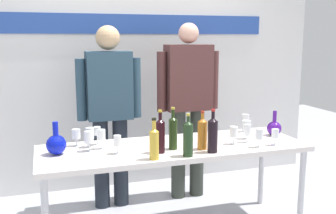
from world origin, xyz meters
name	(u,v)px	position (x,y,z in m)	size (l,w,h in m)	color
back_wall	(135,46)	(0.00, 1.28, 1.50)	(4.14, 0.11, 3.00)	silver
display_table	(174,153)	(0.00, 0.00, 0.69)	(2.11, 0.72, 0.75)	silver
decanter_blue_left	(56,144)	(-0.90, 0.05, 0.83)	(0.15, 0.15, 0.25)	#0B17BA
decanter_blue_right	(274,128)	(0.94, 0.05, 0.82)	(0.13, 0.13, 0.22)	#461586
presenter_left	(110,106)	(-0.39, 0.71, 0.97)	(0.60, 0.22, 1.70)	#1D242D
presenter_right	(188,99)	(0.39, 0.71, 1.00)	(0.63, 0.22, 1.73)	#31372F
wine_bottle_0	(188,138)	(0.01, -0.29, 0.89)	(0.07, 0.07, 0.31)	#1E351A
wine_bottle_1	(154,142)	(-0.24, -0.29, 0.87)	(0.07, 0.07, 0.30)	gold
wine_bottle_2	(213,134)	(0.22, -0.26, 0.89)	(0.08, 0.08, 0.33)	black
wine_bottle_3	(160,135)	(-0.16, -0.15, 0.89)	(0.07, 0.07, 0.32)	black
wine_bottle_4	(202,133)	(0.18, -0.16, 0.88)	(0.07, 0.07, 0.30)	#C87220
wine_bottle_5	(173,132)	(-0.04, -0.09, 0.89)	(0.07, 0.07, 0.33)	#223714
wine_glass_left_0	(90,133)	(-0.64, 0.17, 0.86)	(0.07, 0.07, 0.16)	white
wine_glass_left_1	(102,135)	(-0.56, 0.09, 0.86)	(0.06, 0.06, 0.15)	white
wine_glass_left_2	(76,134)	(-0.74, 0.23, 0.84)	(0.07, 0.07, 0.14)	white
wine_glass_left_3	(117,141)	(-0.47, -0.08, 0.84)	(0.06, 0.06, 0.14)	white
wine_glass_left_4	(89,137)	(-0.66, 0.06, 0.85)	(0.07, 0.07, 0.15)	white
wine_glass_left_5	(97,132)	(-0.57, 0.22, 0.85)	(0.06, 0.06, 0.15)	white
wine_glass_right_0	(245,119)	(0.77, 0.25, 0.86)	(0.06, 0.06, 0.16)	white
wine_glass_right_1	(234,132)	(0.47, -0.10, 0.85)	(0.07, 0.07, 0.14)	white
wine_glass_right_2	(248,130)	(0.61, -0.08, 0.85)	(0.06, 0.06, 0.15)	white
wine_glass_right_3	(275,134)	(0.77, -0.23, 0.84)	(0.06, 0.06, 0.13)	white
wine_glass_right_4	(259,134)	(0.62, -0.24, 0.85)	(0.06, 0.06, 0.15)	white
wine_glass_right_5	(246,126)	(0.66, 0.02, 0.86)	(0.07, 0.07, 0.16)	white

